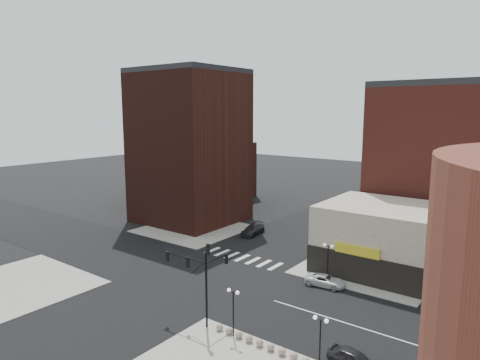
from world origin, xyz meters
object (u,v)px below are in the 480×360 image
Objects in this scene: street_lamp_se_b at (320,330)px; white_suv at (325,281)px; street_lamp_se_a at (233,301)px; dark_sedan_north at (253,230)px; traffic_signal at (201,271)px; street_lamp_ne at (328,253)px; dark_sedan_east at (354,359)px.

street_lamp_se_b is 16.12m from white_suv.
street_lamp_se_a reaches higher than white_suv.
white_suv is at bearing -40.41° from dark_sedan_north.
traffic_signal is at bearing 152.37° from white_suv.
street_lamp_ne is 3.11m from white_suv.
dark_sedan_north reaches higher than dark_sedan_east.
traffic_signal reaches higher than white_suv.
street_lamp_se_b is at bearing -66.37° from street_lamp_ne.
street_lamp_ne is at bearing 113.63° from street_lamp_se_b.
dark_sedan_north is at bearing 133.16° from street_lamp_se_b.
white_suv is 1.09× the size of dark_sedan_east.
street_lamp_se_a is 0.79× the size of dark_sedan_north.
street_lamp_se_b is at bearing -0.82° from traffic_signal.
street_lamp_se_b is 0.79× the size of dark_sedan_north.
street_lamp_se_a is 1.03× the size of dark_sedan_east.
white_suv is (-6.52, 14.50, -2.68)m from street_lamp_se_b.
street_lamp_se_b is 1.00× the size of street_lamp_ne.
traffic_signal reaches higher than dark_sedan_east.
street_lamp_ne is 0.94× the size of white_suv.
street_lamp_ne is 0.79× the size of dark_sedan_north.
traffic_signal is at bearing -106.75° from street_lamp_ne.
dark_sedan_east is at bearing 47.19° from street_lamp_se_b.
white_suv is 0.84× the size of dark_sedan_north.
street_lamp_ne is at bearing -37.51° from dark_sedan_north.
dark_sedan_north is at bearing 115.89° from traffic_signal.
dark_sedan_east is (9.85, 2.00, -2.60)m from street_lamp_se_a.
traffic_signal is 1.87× the size of street_lamp_se_a.
street_lamp_se_b is (11.76, -0.17, -1.67)m from traffic_signal.
street_lamp_se_a is 8.00m from street_lamp_se_b.
traffic_signal is 4.12m from street_lamp_se_a.
street_lamp_se_a reaches higher than dark_sedan_north.
traffic_signal is 1.76× the size of white_suv.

